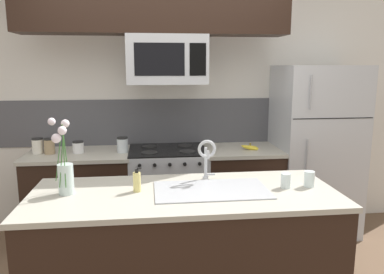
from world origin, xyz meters
The scene contains 20 objects.
rear_partition centered at (0.30, 1.28, 1.30)m, with size 5.20×0.10×2.60m, color silver.
splash_band centered at (0.00, 1.22, 1.15)m, with size 3.42×0.01×0.48m, color #4C4C51.
back_counter_left centered at (-0.86, 0.90, 0.46)m, with size 0.99×0.65×0.91m.
back_counter_right centered at (0.75, 0.90, 0.46)m, with size 0.77×0.65×0.91m.
stove_range centered at (0.00, 0.90, 0.46)m, with size 0.76×0.64×0.93m.
microwave centered at (0.00, 0.88, 1.79)m, with size 0.74×0.40×0.45m.
upper_cabinet_band centered at (-0.11, 0.85, 2.31)m, with size 2.46×0.34×0.60m, color black.
refrigerator centered at (1.53, 0.92, 0.87)m, with size 0.81×0.74×1.74m.
storage_jar_tall centered at (-1.24, 0.92, 0.98)m, with size 0.10×0.10×0.15m.
storage_jar_medium centered at (-1.12, 0.89, 0.99)m, with size 0.10×0.10×0.15m.
storage_jar_short centered at (-0.86, 0.89, 0.97)m, with size 0.11×0.11×0.11m.
storage_jar_squat centered at (-0.44, 0.87, 0.98)m, with size 0.11×0.11×0.15m.
banana_bunch centered at (0.82, 0.84, 0.93)m, with size 0.19×0.12×0.08m.
island_counter centered at (0.04, -0.35, 0.46)m, with size 2.04×0.83×0.91m.
kitchen_sink centered at (0.23, -0.35, 0.84)m, with size 0.76×0.44×0.16m.
sink_faucet centered at (0.23, -0.13, 1.11)m, with size 0.14×0.14×0.31m.
dish_soap_bottle centered at (-0.27, -0.31, 0.98)m, with size 0.06×0.05×0.16m.
drinking_glass centered at (0.74, -0.35, 0.96)m, with size 0.07×0.07×0.10m.
spare_glass centered at (0.91, -0.35, 0.96)m, with size 0.07×0.07×0.11m.
flower_vase centered at (-0.73, -0.30, 1.07)m, with size 0.16×0.22×0.49m.
Camera 1 is at (-0.18, -2.72, 1.73)m, focal length 35.00 mm.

